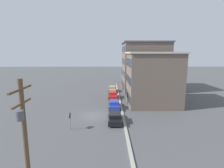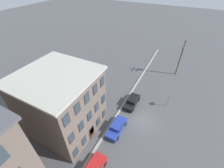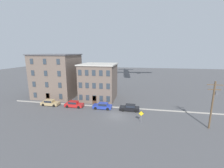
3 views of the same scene
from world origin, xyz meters
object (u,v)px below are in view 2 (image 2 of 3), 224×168
object	(u,v)px
car_blue	(117,127)
utility_pole	(181,56)
car_black	(132,101)
caution_sign	(168,100)

from	to	relation	value
car_blue	utility_pole	distance (m)	21.66
car_black	caution_sign	bearing A→B (deg)	-67.15
car_blue	car_black	xyz separation A→B (m)	(6.36, -0.04, 0.00)
car_blue	car_black	distance (m)	6.36
car_blue	utility_pole	bearing A→B (deg)	-15.45
caution_sign	utility_pole	bearing A→B (deg)	0.75
car_black	utility_pole	xyz separation A→B (m)	(14.16, -5.64, 3.97)
car_blue	utility_pole	xyz separation A→B (m)	(20.52, -5.67, 3.97)
car_blue	caution_sign	world-z (taller)	caution_sign
utility_pole	car_black	bearing A→B (deg)	158.30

